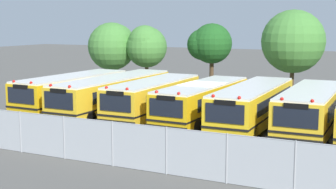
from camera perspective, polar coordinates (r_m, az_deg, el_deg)
The scene contains 13 objects.
ground_plane at distance 30.21m, azimuth 3.89°, elevation -3.29°, with size 160.00×160.00×0.00m, color #595651.
school_bus_0 at distance 34.60m, azimuth -10.99°, elevation 0.37°, with size 2.87×9.98×2.60m.
school_bus_1 at distance 33.02m, azimuth -6.31°, elevation 0.12°, with size 2.55×11.59×2.62m.
school_bus_2 at distance 31.23m, azimuth -1.70°, elevation -0.36°, with size 2.59×9.36×2.57m.
school_bus_3 at distance 29.98m, azimuth 4.02°, elevation -0.78°, with size 2.63×9.77×2.54m.
school_bus_4 at distance 28.96m, azimuth 9.80°, elevation -1.16°, with size 2.68×10.46×2.59m.
school_bus_5 at distance 28.24m, azimuth 16.26°, elevation -1.61°, with size 2.80×9.57×2.60m.
tree_0 at distance 43.58m, azimuth -6.35°, elevation 5.69°, with size 4.18×4.18×6.07m.
tree_1 at distance 42.14m, azimuth -2.56°, elevation 5.69°, with size 3.49×3.49×5.83m.
tree_2 at distance 40.78m, azimuth 4.75°, elevation 5.83°, with size 3.68×3.30×6.00m.
tree_3 at distance 38.43m, azimuth 14.14°, elevation 5.96°, with size 4.79×4.79×7.04m.
chainlink_fence at distance 21.16m, azimuth -6.44°, elevation -5.60°, with size 25.70×0.07×1.96m.
traffic_cone at distance 22.79m, azimuth -3.89°, elevation -6.41°, with size 0.45×0.45×0.59m, color #EA5914.
Camera 1 is at (11.33, -27.33, 6.12)m, focal length 52.73 mm.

